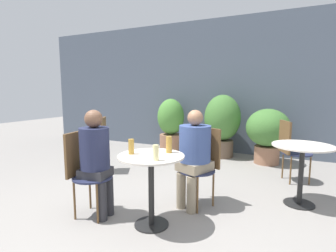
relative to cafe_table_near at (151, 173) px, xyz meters
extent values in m
plane|color=gray|center=(-0.18, -0.19, -0.57)|extent=(20.00, 20.00, 0.00)
cube|color=#4C5666|center=(-0.18, 3.68, 0.93)|extent=(10.00, 0.06, 3.00)
cylinder|color=black|center=(0.00, 0.00, -0.56)|extent=(0.36, 0.36, 0.01)
cylinder|color=black|center=(0.00, 0.00, -0.19)|extent=(0.06, 0.06, 0.72)
cylinder|color=silver|center=(0.00, 0.00, 0.17)|extent=(0.68, 0.68, 0.02)
cylinder|color=black|center=(1.41, 1.23, -0.56)|extent=(0.36, 0.36, 0.01)
cylinder|color=black|center=(1.41, 1.23, -0.19)|extent=(0.06, 0.06, 0.72)
cylinder|color=silver|center=(1.41, 1.23, 0.17)|extent=(0.71, 0.71, 0.02)
cylinder|color=#232847|center=(0.27, 0.65, -0.12)|extent=(0.44, 0.44, 0.02)
cylinder|color=brown|center=(0.45, 0.72, -0.35)|extent=(0.02, 0.02, 0.44)
cylinder|color=brown|center=(0.19, 0.83, -0.35)|extent=(0.02, 0.02, 0.44)
cylinder|color=brown|center=(0.34, 0.46, -0.35)|extent=(0.02, 0.02, 0.44)
cylinder|color=brown|center=(0.08, 0.57, -0.35)|extent=(0.02, 0.02, 0.44)
cube|color=brown|center=(0.34, 0.83, 0.13)|extent=(0.36, 0.17, 0.49)
cylinder|color=#232847|center=(-0.69, -0.09, -0.12)|extent=(0.44, 0.44, 0.02)
cylinder|color=brown|center=(-0.85, 0.03, -0.35)|extent=(0.02, 0.02, 0.44)
cylinder|color=brown|center=(-0.82, -0.25, -0.35)|extent=(0.02, 0.02, 0.44)
cylinder|color=brown|center=(-0.57, 0.07, -0.35)|extent=(0.02, 0.02, 0.44)
cylinder|color=brown|center=(-0.53, -0.21, -0.35)|extent=(0.02, 0.02, 0.44)
cube|color=brown|center=(-0.89, -0.12, 0.13)|extent=(0.08, 0.37, 0.49)
cylinder|color=#232847|center=(-1.82, 1.18, -0.12)|extent=(0.44, 0.44, 0.02)
cylinder|color=brown|center=(-1.63, 1.12, -0.35)|extent=(0.02, 0.02, 0.44)
cylinder|color=brown|center=(-1.76, 1.37, -0.35)|extent=(0.02, 0.02, 0.44)
cylinder|color=brown|center=(-1.88, 0.98, -0.35)|extent=(0.02, 0.02, 0.44)
cylinder|color=brown|center=(-2.01, 1.23, -0.35)|extent=(0.02, 0.02, 0.44)
cube|color=brown|center=(-1.65, 1.27, 0.13)|extent=(0.21, 0.34, 0.49)
cylinder|color=#232847|center=(1.37, 2.14, -0.12)|extent=(0.44, 0.44, 0.02)
cylinder|color=brown|center=(1.18, 2.21, -0.35)|extent=(0.02, 0.02, 0.44)
cylinder|color=brown|center=(1.29, 1.95, -0.35)|extent=(0.02, 0.02, 0.44)
cylinder|color=brown|center=(1.44, 2.33, -0.35)|extent=(0.02, 0.02, 0.44)
cylinder|color=brown|center=(1.55, 2.07, -0.35)|extent=(0.02, 0.02, 0.44)
cube|color=brown|center=(1.18, 2.06, 0.13)|extent=(0.18, 0.35, 0.49)
cylinder|color=gray|center=(0.12, 0.51, -0.35)|extent=(0.11, 0.11, 0.43)
cylinder|color=gray|center=(0.28, 0.45, -0.35)|extent=(0.11, 0.11, 0.43)
cube|color=gray|center=(0.25, 0.61, -0.06)|extent=(0.43, 0.45, 0.11)
cylinder|color=#384C84|center=(0.25, 0.61, 0.21)|extent=(0.37, 0.37, 0.43)
sphere|color=#9E7051|center=(0.25, 0.61, 0.52)|extent=(0.18, 0.18, 0.18)
cylinder|color=#2D2D33|center=(-0.52, -0.14, -0.35)|extent=(0.10, 0.10, 0.43)
cylinder|color=#2D2D33|center=(-0.54, 0.00, -0.35)|extent=(0.10, 0.10, 0.43)
cube|color=#2D2D33|center=(-0.65, -0.09, -0.06)|extent=(0.34, 0.31, 0.10)
cylinder|color=#232847|center=(-0.65, -0.09, 0.21)|extent=(0.32, 0.32, 0.45)
sphere|color=brown|center=(-0.65, -0.09, 0.53)|extent=(0.19, 0.19, 0.19)
cylinder|color=beige|center=(0.14, -0.16, 0.26)|extent=(0.06, 0.06, 0.15)
cylinder|color=#B28433|center=(0.12, 0.17, 0.27)|extent=(0.06, 0.06, 0.17)
cylinder|color=#B28433|center=(-0.21, -0.04, 0.26)|extent=(0.06, 0.06, 0.16)
cylinder|color=#93664C|center=(-1.26, 3.19, -0.37)|extent=(0.52, 0.52, 0.40)
ellipsoid|color=#4C8938|center=(-1.26, 3.19, 0.24)|extent=(0.61, 0.61, 0.82)
cylinder|color=brown|center=(-0.06, 3.18, -0.39)|extent=(0.48, 0.48, 0.36)
ellipsoid|color=#427533|center=(-0.06, 3.18, 0.27)|extent=(0.76, 0.76, 0.96)
cylinder|color=#93664C|center=(0.86, 3.04, -0.40)|extent=(0.47, 0.47, 0.34)
ellipsoid|color=#427533|center=(0.86, 3.04, 0.13)|extent=(0.82, 0.82, 0.72)
camera|label=1|loc=(1.27, -2.26, 0.83)|focal=28.00mm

